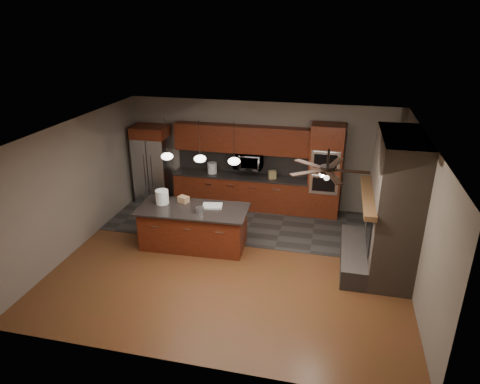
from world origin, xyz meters
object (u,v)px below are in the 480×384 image
(oven_tower, at_px, (325,171))
(counter_box, at_px, (272,175))
(kitchen_island, at_px, (194,227))
(paint_can, at_px, (200,210))
(white_bucket, at_px, (162,197))
(cardboard_box, at_px, (183,199))
(counter_bucket, at_px, (212,168))
(microwave, at_px, (248,161))
(paint_tray, at_px, (212,206))
(refrigerator, at_px, (153,164))

(oven_tower, relative_size, counter_box, 11.45)
(kitchen_island, distance_m, paint_can, 0.59)
(white_bucket, height_order, cardboard_box, white_bucket)
(paint_can, height_order, counter_bucket, counter_bucket)
(kitchen_island, distance_m, counter_box, 2.70)
(kitchen_island, relative_size, counter_bucket, 8.57)
(white_bucket, bearing_deg, microwave, 56.90)
(microwave, bearing_deg, kitchen_island, -107.23)
(white_bucket, bearing_deg, paint_tray, 3.99)
(refrigerator, relative_size, white_bucket, 6.70)
(white_bucket, bearing_deg, counter_bucket, 77.14)
(white_bucket, xyz_separation_m, cardboard_box, (0.44, 0.17, -0.09))
(refrigerator, bearing_deg, kitchen_island, -49.62)
(paint_can, xyz_separation_m, cardboard_box, (-0.52, 0.44, 0.01))
(cardboard_box, relative_size, counter_bucket, 0.79)
(white_bucket, xyz_separation_m, counter_bucket, (0.50, 2.21, -0.03))
(paint_tray, height_order, cardboard_box, cardboard_box)
(kitchen_island, relative_size, paint_can, 13.10)
(microwave, bearing_deg, white_bucket, -123.10)
(kitchen_island, xyz_separation_m, cardboard_box, (-0.30, 0.26, 0.53))
(microwave, relative_size, paint_can, 3.93)
(counter_bucket, bearing_deg, paint_can, -79.60)
(kitchen_island, bearing_deg, oven_tower, 37.98)
(oven_tower, relative_size, counter_bucket, 8.37)
(paint_can, bearing_deg, paint_tray, 63.47)
(oven_tower, bearing_deg, counter_box, -178.15)
(oven_tower, bearing_deg, microwave, 178.34)
(counter_box, bearing_deg, refrigerator, 159.57)
(oven_tower, relative_size, paint_tray, 5.62)
(oven_tower, relative_size, refrigerator, 1.13)
(microwave, xyz_separation_m, cardboard_box, (-1.04, -2.09, -0.31))
(oven_tower, height_order, microwave, oven_tower)
(kitchen_island, height_order, counter_bucket, counter_bucket)
(white_bucket, bearing_deg, refrigerator, 118.40)
(oven_tower, bearing_deg, paint_tray, -137.46)
(paint_tray, xyz_separation_m, cardboard_box, (-0.70, 0.09, 0.05))
(paint_tray, bearing_deg, counter_bucket, 95.84)
(refrigerator, xyz_separation_m, counter_bucket, (1.65, 0.08, -0.01))
(paint_tray, bearing_deg, microwave, 70.54)
(microwave, bearing_deg, refrigerator, -177.14)
(microwave, distance_m, paint_can, 2.60)
(cardboard_box, bearing_deg, kitchen_island, -19.86)
(refrigerator, xyz_separation_m, paint_tray, (2.29, -2.05, -0.11))
(microwave, height_order, paint_can, microwave)
(cardboard_box, xyz_separation_m, counter_bucket, (0.07, 2.04, 0.05))
(paint_can, distance_m, counter_bucket, 2.52)
(white_bucket, height_order, paint_tray, white_bucket)
(refrigerator, bearing_deg, microwave, 2.86)
(microwave, distance_m, white_bucket, 2.71)
(paint_can, bearing_deg, microwave, 78.54)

